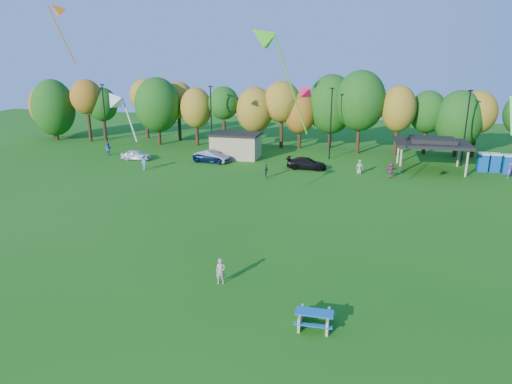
% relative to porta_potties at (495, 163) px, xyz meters
% --- Properties ---
extents(ground, '(160.00, 160.00, 0.00)m').
position_rel_porta_potties_xyz_m(ground, '(-21.10, -37.47, -1.10)').
color(ground, '#19600F').
rests_on(ground, ground).
extents(tree_line, '(93.57, 10.55, 11.15)m').
position_rel_porta_potties_xyz_m(tree_line, '(-22.13, 8.04, 4.82)').
color(tree_line, black).
rests_on(tree_line, ground).
extents(lamp_posts, '(64.50, 0.25, 9.09)m').
position_rel_porta_potties_xyz_m(lamp_posts, '(-19.10, 2.53, 3.80)').
color(lamp_posts, black).
rests_on(lamp_posts, ground).
extents(utility_building, '(6.30, 4.30, 3.25)m').
position_rel_porta_potties_xyz_m(utility_building, '(-31.10, 0.53, 0.54)').
color(utility_building, tan).
rests_on(utility_building, ground).
extents(pavilion, '(8.20, 6.20, 3.77)m').
position_rel_porta_potties_xyz_m(pavilion, '(-7.10, -0.47, 2.13)').
color(pavilion, tan).
rests_on(pavilion, ground).
extents(porta_potties, '(3.75, 1.54, 2.18)m').
position_rel_porta_potties_xyz_m(porta_potties, '(0.00, 0.00, 0.00)').
color(porta_potties, '#0B4798').
rests_on(porta_potties, ground).
extents(picnic_table, '(1.90, 1.58, 0.82)m').
position_rel_porta_potties_xyz_m(picnic_table, '(-16.69, -36.13, -0.62)').
color(picnic_table, tan).
rests_on(picnic_table, ground).
extents(kite_flyer, '(0.65, 0.51, 1.58)m').
position_rel_porta_potties_xyz_m(kite_flyer, '(-22.56, -32.95, -0.31)').
color(kite_flyer, '#C09F90').
rests_on(kite_flyer, ground).
extents(car_a, '(3.92, 1.83, 1.30)m').
position_rel_porta_potties_xyz_m(car_a, '(-43.27, -3.74, -0.45)').
color(car_a, white).
rests_on(car_a, ground).
extents(car_b, '(4.71, 2.52, 1.47)m').
position_rel_porta_potties_xyz_m(car_b, '(-33.39, -2.72, -0.36)').
color(car_b, gray).
rests_on(car_b, ground).
extents(car_c, '(4.98, 2.80, 1.31)m').
position_rel_porta_potties_xyz_m(car_c, '(-33.35, -2.67, -0.44)').
color(car_c, '#0B1C43').
rests_on(car_c, ground).
extents(car_d, '(4.75, 2.08, 1.36)m').
position_rel_porta_potties_xyz_m(car_d, '(-21.27, -3.55, -0.42)').
color(car_d, black).
rests_on(car_d, ground).
extents(far_person_0, '(1.67, 1.33, 1.77)m').
position_rel_porta_potties_xyz_m(far_person_0, '(-11.74, -5.42, -0.21)').
color(far_person_0, '#923D6C').
rests_on(far_person_0, ground).
extents(far_person_1, '(1.36, 1.31, 1.86)m').
position_rel_porta_potties_xyz_m(far_person_1, '(-39.91, -8.39, -0.17)').
color(far_person_1, '#557FBC').
rests_on(far_person_1, ground).
extents(far_person_2, '(0.86, 0.61, 1.66)m').
position_rel_porta_potties_xyz_m(far_person_2, '(-15.13, -4.49, -0.27)').
color(far_person_2, '#81A16E').
rests_on(far_person_2, ground).
extents(far_person_3, '(0.95, 0.80, 1.75)m').
position_rel_porta_potties_xyz_m(far_person_3, '(-48.32, -1.97, -0.22)').
color(far_person_3, '#47519C').
rests_on(far_person_3, ground).
extents(far_person_4, '(0.62, 1.05, 1.68)m').
position_rel_porta_potties_xyz_m(far_person_4, '(-25.10, -8.75, -0.26)').
color(far_person_4, '#4A7346').
rests_on(far_person_4, ground).
extents(far_person_5, '(0.66, 0.74, 1.71)m').
position_rel_porta_potties_xyz_m(far_person_5, '(0.88, -2.52, -0.24)').
color(far_person_5, '#A24C97').
rests_on(far_person_5, ground).
extents(kite_7, '(1.38, 1.43, 1.16)m').
position_rel_porta_potties_xyz_m(kite_7, '(-18.48, -28.64, 9.91)').
color(kite_7, '#FF0E45').
extents(kite_8, '(4.44, 1.69, 7.55)m').
position_rel_porta_potties_xyz_m(kite_8, '(-22.00, -24.81, 13.04)').
color(kite_8, green).
extents(kite_11, '(2.65, 2.81, 5.43)m').
position_rel_porta_potties_xyz_m(kite_11, '(-41.47, -19.06, 15.64)').
color(kite_11, orange).
extents(kite_12, '(2.28, 1.50, 3.52)m').
position_rel_porta_potties_xyz_m(kite_12, '(-30.57, -29.51, 9.21)').
color(kite_12, silver).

